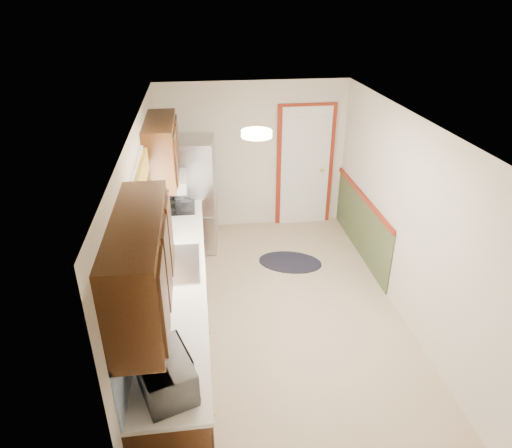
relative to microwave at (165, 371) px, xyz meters
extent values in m
cube|color=tan|center=(1.20, 1.95, -1.12)|extent=(3.20, 5.20, 0.12)
cube|color=white|center=(1.20, 1.95, 1.28)|extent=(3.20, 5.20, 0.12)
cube|color=beige|center=(1.20, 4.45, 0.08)|extent=(3.20, 0.10, 2.40)
cube|color=beige|center=(1.20, -0.55, 0.08)|extent=(3.20, 0.10, 2.40)
cube|color=beige|center=(-0.30, 1.95, 0.08)|extent=(0.10, 5.20, 2.40)
cube|color=beige|center=(2.70, 1.95, 0.08)|extent=(0.10, 5.20, 2.40)
cube|color=#391E0D|center=(0.00, 1.65, -0.67)|extent=(0.60, 4.00, 0.90)
cube|color=white|center=(0.01, 1.65, -0.20)|extent=(0.63, 4.00, 0.04)
cube|color=#63A3F2|center=(-0.29, 1.65, 0.09)|extent=(0.02, 4.00, 0.55)
cube|color=#391E0D|center=(-0.12, 0.35, 0.70)|extent=(0.35, 1.40, 0.75)
cube|color=#391E0D|center=(-0.12, 3.05, 0.70)|extent=(0.35, 1.20, 0.75)
cube|color=white|center=(-0.29, 1.75, 0.50)|extent=(0.02, 1.00, 0.90)
cube|color=#BE6D23|center=(-0.24, 1.75, 0.85)|extent=(0.05, 1.12, 0.24)
cube|color=#B7B7BC|center=(0.01, 1.75, -0.18)|extent=(0.52, 0.82, 0.02)
cube|color=white|center=(-0.07, 3.10, 0.25)|extent=(0.45, 0.60, 0.15)
cube|color=maroon|center=(2.05, 4.42, -0.12)|extent=(0.94, 0.05, 2.08)
cube|color=white|center=(2.05, 4.39, -0.12)|extent=(0.80, 0.04, 2.00)
cube|color=#3C4929|center=(2.69, 3.30, -0.67)|extent=(0.02, 2.30, 0.90)
cube|color=maroon|center=(2.67, 3.30, -0.20)|extent=(0.04, 2.30, 0.06)
cylinder|color=#FFD88C|center=(0.90, 1.75, 1.24)|extent=(0.30, 0.30, 0.06)
imported|color=white|center=(0.00, 0.00, 0.00)|extent=(0.46, 0.60, 0.36)
cube|color=#B7B7BC|center=(0.18, 3.81, -0.26)|extent=(0.79, 0.74, 1.72)
cylinder|color=black|center=(-0.06, 3.44, -0.35)|extent=(0.02, 0.02, 1.21)
ellipsoid|color=black|center=(1.58, 3.11, -1.12)|extent=(1.08, 0.87, 0.01)
cube|color=black|center=(0.01, 3.23, -0.17)|extent=(0.45, 0.54, 0.02)
camera|label=1|loc=(0.34, -2.53, 2.47)|focal=32.00mm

